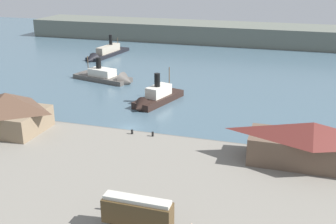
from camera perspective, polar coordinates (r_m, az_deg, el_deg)
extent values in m
plane|color=#476070|center=(87.95, -5.47, -2.23)|extent=(320.00, 320.00, 0.00)
cube|color=gray|center=(69.84, -12.46, -8.17)|extent=(110.00, 36.00, 1.20)
cube|color=#666159|center=(84.71, -6.41, -2.78)|extent=(110.00, 0.80, 1.00)
cube|color=#847056|center=(88.66, -21.22, -1.01)|extent=(14.20, 10.79, 4.37)
pyramid|color=brown|center=(87.44, -21.54, 1.40)|extent=(14.48, 11.33, 3.48)
cube|color=brown|center=(72.64, 19.15, -5.12)|extent=(20.17, 8.14, 4.71)
pyramid|color=maroon|center=(71.23, 19.48, -2.39)|extent=(20.57, 8.55, 2.73)
cube|color=#4C381E|center=(52.78, -4.27, -13.72)|extent=(8.92, 2.31, 3.13)
cube|color=beige|center=(51.80, -4.32, -12.05)|extent=(8.56, 1.62, 0.50)
cylinder|color=black|center=(55.82, -6.85, -14.24)|extent=(0.90, 0.18, 0.90)
cylinder|color=#3D4C42|center=(57.95, -8.59, -12.70)|extent=(0.38, 0.38, 1.30)
sphere|color=#CCA889|center=(57.55, -8.63, -12.05)|extent=(0.24, 0.24, 0.24)
sphere|color=#CCA889|center=(52.56, 3.29, -15.27)|extent=(0.23, 0.23, 0.23)
cylinder|color=black|center=(80.27, -2.14, -3.07)|extent=(0.44, 0.44, 0.90)
cylinder|color=black|center=(81.58, -5.00, -2.75)|extent=(0.44, 0.44, 0.90)
cube|color=#514C47|center=(125.91, -9.08, 4.69)|extent=(19.11, 10.35, 1.31)
cone|color=#514C47|center=(120.42, -5.75, 4.15)|extent=(4.51, 6.20, 5.58)
cube|color=silver|center=(125.47, -9.12, 5.46)|extent=(8.50, 6.05, 2.20)
cylinder|color=black|center=(125.63, -9.62, 6.72)|extent=(1.58, 1.58, 3.22)
cylinder|color=brown|center=(128.60, -11.04, 6.43)|extent=(0.24, 0.24, 5.41)
cube|color=black|center=(160.91, -8.25, 7.98)|extent=(7.82, 23.98, 1.23)
cone|color=black|center=(151.32, -10.62, 7.10)|extent=(5.01, 4.75, 4.53)
cube|color=#B2A893|center=(160.53, -8.28, 8.65)|extent=(4.35, 13.06, 2.63)
cylinder|color=black|center=(161.59, -7.97, 9.91)|extent=(1.28, 1.28, 3.84)
cylinder|color=brown|center=(166.27, -6.99, 9.42)|extent=(0.24, 0.24, 4.52)
cube|color=black|center=(103.84, -1.29, 1.81)|extent=(9.30, 16.78, 1.65)
cone|color=black|center=(97.71, -3.97, 0.60)|extent=(5.14, 4.03, 4.51)
cube|color=silver|center=(103.20, -1.30, 2.94)|extent=(5.23, 7.70, 2.62)
cylinder|color=black|center=(101.90, -1.51, 4.46)|extent=(1.44, 1.44, 3.35)
cylinder|color=brown|center=(106.50, 0.17, 4.55)|extent=(0.24, 0.24, 6.48)
cube|color=#60665B|center=(190.02, 7.48, 10.83)|extent=(180.00, 24.00, 8.00)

